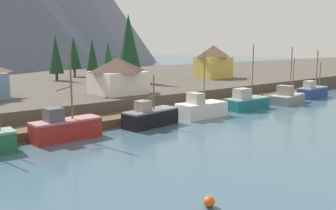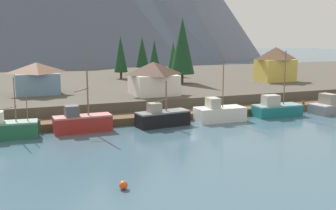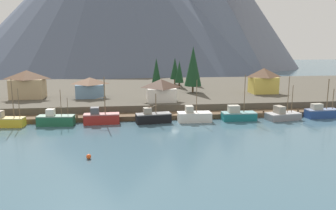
% 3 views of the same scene
% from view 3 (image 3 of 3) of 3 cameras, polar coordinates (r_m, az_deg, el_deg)
% --- Properties ---
extents(ground_plane, '(400.00, 400.00, 1.00)m').
position_cam_3_polar(ground_plane, '(90.36, -0.78, 0.03)').
color(ground_plane, '#3D5B6B').
extents(dock, '(80.00, 4.00, 1.60)m').
position_cam_3_polar(dock, '(72.64, 0.73, -1.85)').
color(dock, brown).
rests_on(dock, ground_plane).
extents(shoreline_bank, '(400.00, 56.00, 2.50)m').
position_cam_3_polar(shoreline_bank, '(101.84, -1.49, 2.26)').
color(shoreline_bank, '#4C473D').
rests_on(shoreline_bank, ground_plane).
extents(mountain_central_peak, '(108.30, 108.30, 76.75)m').
position_cam_3_polar(mountain_central_peak, '(217.31, 2.97, 16.64)').
color(mountain_central_peak, slate).
rests_on(mountain_central_peak, ground_plane).
extents(mountain_east_peak, '(85.58, 85.58, 61.88)m').
position_cam_3_polar(mountain_east_peak, '(226.64, 10.85, 14.34)').
color(mountain_east_peak, slate).
rests_on(mountain_east_peak, ground_plane).
extents(fishing_boat_yellow, '(6.59, 3.00, 9.45)m').
position_cam_3_polar(fishing_boat_yellow, '(72.42, -25.89, -2.46)').
color(fishing_boat_yellow, gold).
rests_on(fishing_boat_yellow, ground_plane).
extents(fishing_boat_green, '(7.28, 3.05, 7.22)m').
position_cam_3_polar(fishing_boat_green, '(69.88, -18.67, -2.41)').
color(fishing_boat_green, '#1E5B3D').
rests_on(fishing_boat_green, ground_plane).
extents(fishing_boat_red, '(7.17, 2.55, 9.56)m').
position_cam_3_polar(fishing_boat_red, '(68.81, -11.38, -2.15)').
color(fishing_boat_red, maroon).
rests_on(fishing_boat_red, ground_plane).
extents(fishing_boat_black, '(7.38, 3.45, 6.04)m').
position_cam_3_polar(fishing_boat_black, '(68.30, -2.59, -2.14)').
color(fishing_boat_black, black).
rests_on(fishing_boat_black, ground_plane).
extents(fishing_boat_white, '(6.94, 3.20, 8.71)m').
position_cam_3_polar(fishing_boat_white, '(69.55, 4.45, -1.90)').
color(fishing_boat_white, silver).
rests_on(fishing_boat_white, ground_plane).
extents(fishing_boat_teal, '(7.16, 3.04, 9.62)m').
position_cam_3_polar(fishing_boat_teal, '(72.09, 11.89, -1.69)').
color(fishing_boat_teal, '#196B70').
rests_on(fishing_boat_teal, ground_plane).
extents(fishing_boat_grey, '(7.54, 4.35, 9.23)m').
position_cam_3_polar(fishing_boat_grey, '(75.07, 18.99, -1.65)').
color(fishing_boat_grey, gray).
rests_on(fishing_boat_grey, ground_plane).
extents(fishing_boat_blue, '(7.23, 2.85, 8.53)m').
position_cam_3_polar(fishing_boat_blue, '(80.19, 24.74, -1.17)').
color(fishing_boat_blue, navy).
rests_on(fishing_boat_blue, ground_plane).
extents(house_blue, '(7.00, 6.06, 5.05)m').
position_cam_3_polar(house_blue, '(86.36, -13.16, 2.99)').
color(house_blue, '#6689A8').
rests_on(house_blue, shoreline_bank).
extents(house_tan, '(8.30, 5.37, 6.97)m').
position_cam_3_polar(house_tan, '(89.66, -22.91, 3.33)').
color(house_tan, tan).
rests_on(house_tan, shoreline_bank).
extents(house_yellow, '(7.23, 5.38, 6.84)m').
position_cam_3_polar(house_yellow, '(94.56, 16.02, 4.08)').
color(house_yellow, gold).
rests_on(house_yellow, shoreline_bank).
extents(house_white, '(6.98, 7.09, 5.20)m').
position_cam_3_polar(house_white, '(79.15, -1.21, 2.64)').
color(house_white, silver).
rests_on(house_white, shoreline_bank).
extents(conifer_near_left, '(3.08, 3.08, 8.73)m').
position_cam_3_polar(conifer_near_left, '(109.27, 1.19, 6.27)').
color(conifer_near_left, '#4C3823').
rests_on(conifer_near_left, shoreline_bank).
extents(conifer_near_right, '(2.67, 2.67, 8.11)m').
position_cam_3_polar(conifer_near_right, '(101.71, 1.96, 5.68)').
color(conifer_near_right, '#4C3823').
rests_on(conifer_near_right, shoreline_bank).
extents(conifer_mid_left, '(2.58, 2.58, 7.80)m').
position_cam_3_polar(conifer_mid_left, '(106.15, 4.73, 5.74)').
color(conifer_mid_left, '#4C3823').
rests_on(conifer_mid_left, shoreline_bank).
extents(conifer_mid_right, '(2.84, 2.84, 8.98)m').
position_cam_3_polar(conifer_mid_right, '(102.87, -2.00, 5.94)').
color(conifer_mid_right, '#4C3823').
rests_on(conifer_mid_right, shoreline_bank).
extents(conifer_back_left, '(4.70, 4.70, 12.63)m').
position_cam_3_polar(conifer_back_left, '(92.12, 4.32, 6.63)').
color(conifer_back_left, '#4C3823').
rests_on(conifer_back_left, shoreline_bank).
extents(channel_buoy, '(0.70, 0.70, 0.70)m').
position_cam_3_polar(channel_buoy, '(49.25, -13.41, -8.57)').
color(channel_buoy, '#E04C19').
rests_on(channel_buoy, ground_plane).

